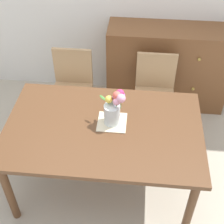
{
  "coord_description": "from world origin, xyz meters",
  "views": [
    {
      "loc": [
        0.26,
        -1.9,
        2.67
      ],
      "look_at": [
        0.07,
        0.06,
        0.88
      ],
      "focal_mm": 51.83,
      "sensor_mm": 36.0,
      "label": 1
    }
  ],
  "objects": [
    {
      "name": "ground_plane",
      "position": [
        0.0,
        0.0,
        0.0
      ],
      "size": [
        12.0,
        12.0,
        0.0
      ],
      "primitive_type": "plane",
      "color": "#B7AD99"
    },
    {
      "name": "chair_left",
      "position": [
        -0.45,
        0.87,
        0.52
      ],
      "size": [
        0.42,
        0.42,
        0.9
      ],
      "rotation": [
        0.0,
        0.0,
        3.14
      ],
      "color": "tan",
      "rests_on": "ground_plane"
    },
    {
      "name": "flower_vase",
      "position": [
        0.08,
        0.08,
        0.92
      ],
      "size": [
        0.23,
        0.19,
        0.31
      ],
      "color": "silver",
      "rests_on": "placemat"
    },
    {
      "name": "placemat",
      "position": [
        0.07,
        0.06,
        0.77
      ],
      "size": [
        0.24,
        0.24,
        0.01
      ],
      "primitive_type": "cube",
      "color": "beige",
      "rests_on": "dining_table"
    },
    {
      "name": "dining_table",
      "position": [
        0.0,
        0.0,
        0.68
      ],
      "size": [
        1.66,
        1.05,
        0.76
      ],
      "color": "brown",
      "rests_on": "ground_plane"
    },
    {
      "name": "dresser",
      "position": [
        0.6,
        1.33,
        0.5
      ],
      "size": [
        1.4,
        0.47,
        1.0
      ],
      "color": "brown",
      "rests_on": "ground_plane"
    },
    {
      "name": "chair_right",
      "position": [
        0.45,
        0.87,
        0.52
      ],
      "size": [
        0.42,
        0.42,
        0.9
      ],
      "rotation": [
        0.0,
        0.0,
        3.14
      ],
      "color": "tan",
      "rests_on": "ground_plane"
    }
  ]
}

